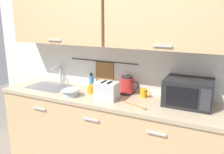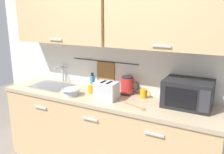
{
  "view_description": "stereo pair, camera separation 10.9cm",
  "coord_description": "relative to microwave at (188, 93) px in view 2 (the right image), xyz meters",
  "views": [
    {
      "loc": [
        1.17,
        -1.96,
        1.78
      ],
      "look_at": [
        0.08,
        0.33,
        1.12
      ],
      "focal_mm": 38.44,
      "sensor_mm": 36.0,
      "label": 1
    },
    {
      "loc": [
        1.27,
        -1.91,
        1.78
      ],
      "look_at": [
        0.08,
        0.33,
        1.12
      ],
      "focal_mm": 38.44,
      "sensor_mm": 36.0,
      "label": 2
    }
  ],
  "objects": [
    {
      "name": "counter_unit",
      "position": [
        -0.89,
        -0.11,
        -0.58
      ],
      "size": [
        2.53,
        0.64,
        0.9
      ],
      "color": "tan",
      "rests_on": "ground"
    },
    {
      "name": "sink_faucet",
      "position": [
        -1.67,
        0.12,
        0.01
      ],
      "size": [
        0.09,
        0.17,
        0.22
      ],
      "color": "#B2B5BA",
      "rests_on": "counter_unit"
    },
    {
      "name": "microwave",
      "position": [
        0.0,
        0.0,
        0.0
      ],
      "size": [
        0.46,
        0.35,
        0.27
      ],
      "color": "black",
      "rests_on": "counter_unit"
    },
    {
      "name": "electric_kettle",
      "position": [
        -0.68,
        0.07,
        -0.03
      ],
      "size": [
        0.23,
        0.16,
        0.21
      ],
      "color": "black",
      "rests_on": "counter_unit"
    },
    {
      "name": "dish_soap_bottle",
      "position": [
        -1.15,
        0.07,
        -0.05
      ],
      "size": [
        0.06,
        0.06,
        0.2
      ],
      "color": "#3F8CD8",
      "rests_on": "counter_unit"
    },
    {
      "name": "mug_by_kettle",
      "position": [
        -0.47,
        0.04,
        -0.09
      ],
      "size": [
        0.12,
        0.08,
        0.09
      ],
      "color": "orange",
      "rests_on": "counter_unit"
    },
    {
      "name": "wooden_spoon",
      "position": [
        -0.43,
        -0.26,
        -0.13
      ],
      "size": [
        0.27,
        0.11,
        0.01
      ],
      "color": "#9E7042",
      "rests_on": "counter_unit"
    },
    {
      "name": "toaster",
      "position": [
        -0.81,
        -0.19,
        -0.04
      ],
      "size": [
        0.26,
        0.17,
        0.19
      ],
      "color": "#B7BABF",
      "rests_on": "counter_unit"
    },
    {
      "name": "mug_near_sink",
      "position": [
        -1.06,
        -0.1,
        -0.09
      ],
      "size": [
        0.12,
        0.08,
        0.09
      ],
      "color": "orange",
      "rests_on": "counter_unit"
    },
    {
      "name": "mixing_bowl",
      "position": [
        -1.22,
        -0.27,
        -0.09
      ],
      "size": [
        0.21,
        0.21,
        0.08
      ],
      "color": "#A5ADB7",
      "rests_on": "counter_unit"
    },
    {
      "name": "back_wall_assembly",
      "position": [
        -0.88,
        0.12,
        0.49
      ],
      "size": [
        3.7,
        0.41,
        2.5
      ],
      "color": "silver",
      "rests_on": "ground"
    }
  ]
}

